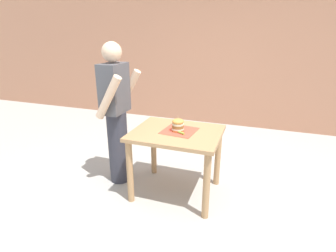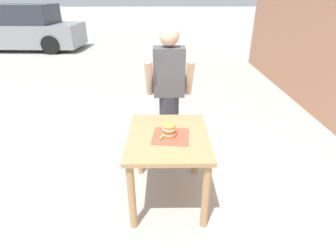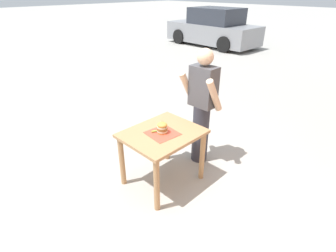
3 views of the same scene
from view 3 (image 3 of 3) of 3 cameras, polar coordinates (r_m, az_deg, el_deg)
The scene contains 7 objects.
ground_plane at distance 3.71m, azimuth -1.11°, elevation -11.67°, with size 80.00×80.00×0.00m, color #ADAAA3.
patio_table at distance 3.35m, azimuth -1.21°, elevation -3.47°, with size 0.79×0.95×0.76m.
serving_paper at distance 3.25m, azimuth -1.22°, elevation -1.62°, with size 0.35×0.35×0.00m, color #D64C38.
sandwich at distance 3.23m, azimuth -1.27°, elevation -0.34°, with size 0.14×0.14×0.18m.
pickle_spear at distance 3.27m, azimuth -2.93°, elevation -1.15°, with size 0.02×0.02×0.08m, color #8EA83D.
diner_across_table at distance 3.72m, azimuth 7.39°, elevation 4.20°, with size 0.55×0.35×1.69m.
parked_car_near_curb at distance 12.69m, azimuth 9.81°, elevation 20.13°, with size 4.27×1.97×1.60m.
Camera 3 is at (2.07, -1.97, 2.37)m, focal length 28.00 mm.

